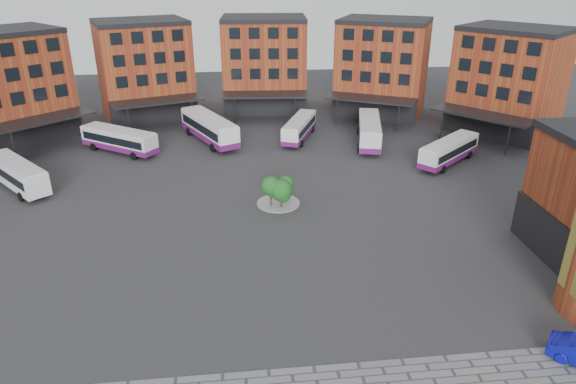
{
  "coord_description": "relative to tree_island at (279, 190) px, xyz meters",
  "views": [
    {
      "loc": [
        -2.25,
        -34.91,
        22.84
      ],
      "look_at": [
        2.33,
        6.05,
        4.0
      ],
      "focal_mm": 32.0,
      "sensor_mm": 36.0,
      "label": 1
    }
  ],
  "objects": [
    {
      "name": "ground",
      "position": [
        -2.04,
        -11.46,
        -1.78
      ],
      "size": [
        160.0,
        160.0,
        0.0
      ],
      "primitive_type": "plane",
      "color": "#28282B",
      "rests_on": "ground"
    },
    {
      "name": "main_building",
      "position": [
        -6.81,
        26.79,
        5.44
      ],
      "size": [
        94.14,
        42.48,
        14.6
      ],
      "color": "brown",
      "rests_on": "ground"
    },
    {
      "name": "tree_island",
      "position": [
        0.0,
        0.0,
        0.0
      ],
      "size": [
        4.4,
        4.4,
        3.24
      ],
      "color": "gray",
      "rests_on": "ground"
    },
    {
      "name": "bus_a",
      "position": [
        -27.66,
        7.56,
        0.04
      ],
      "size": [
        8.95,
        9.82,
        3.07
      ],
      "rotation": [
        0.0,
        0.0,
        0.71
      ],
      "color": "white",
      "rests_on": "ground"
    },
    {
      "name": "bus_b",
      "position": [
        -18.85,
        18.02,
        -0.1
      ],
      "size": [
        10.44,
        8.39,
        3.1
      ],
      "rotation": [
        0.0,
        0.0,
        0.96
      ],
      "color": "silver",
      "rests_on": "ground"
    },
    {
      "name": "bus_c",
      "position": [
        -7.48,
        21.03,
        0.14
      ],
      "size": [
        8.14,
        12.6,
        3.55
      ],
      "rotation": [
        0.0,
        0.0,
        0.45
      ],
      "color": "white",
      "rests_on": "ground"
    },
    {
      "name": "bus_d",
      "position": [
        4.79,
        20.84,
        -0.22
      ],
      "size": [
        6.04,
        10.37,
        2.88
      ],
      "rotation": [
        0.0,
        0.0,
        -0.39
      ],
      "color": "white",
      "rests_on": "ground"
    },
    {
      "name": "bus_e",
      "position": [
        13.82,
        17.82,
        0.03
      ],
      "size": [
        5.33,
        12.18,
        3.34
      ],
      "rotation": [
        0.0,
        0.0,
        -0.23
      ],
      "color": "silver",
      "rests_on": "ground"
    },
    {
      "name": "bus_f",
      "position": [
        21.59,
        9.59,
        -0.18
      ],
      "size": [
        9.6,
        8.61,
        2.96
      ],
      "rotation": [
        0.0,
        0.0,
        -0.87
      ],
      "color": "white",
      "rests_on": "ground"
    }
  ]
}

